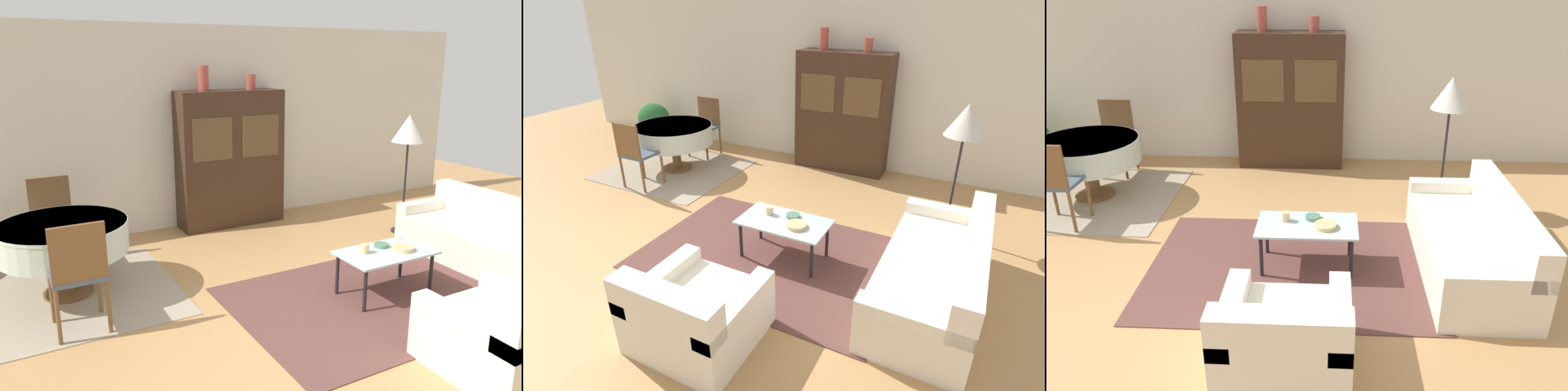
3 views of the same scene
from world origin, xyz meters
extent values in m
plane|color=tan|center=(0.00, 0.00, 0.00)|extent=(14.00, 14.00, 0.00)
cube|color=beige|center=(0.00, 3.63, 1.35)|extent=(10.00, 0.06, 2.70)
cube|color=brown|center=(1.01, 0.57, 0.01)|extent=(2.75, 1.93, 0.01)
cube|color=gray|center=(-1.60, 2.02, 0.01)|extent=(2.04, 1.91, 0.01)
cube|color=silver|center=(2.66, 0.63, 0.21)|extent=(0.85, 1.99, 0.41)
cube|color=silver|center=(2.99, 0.63, 0.58)|extent=(0.20, 1.99, 0.34)
cube|color=silver|center=(2.66, -0.28, 0.47)|extent=(0.85, 0.16, 0.12)
cube|color=silver|center=(2.66, 1.54, 0.47)|extent=(0.85, 0.16, 0.12)
cube|color=silver|center=(1.07, -0.74, 0.20)|extent=(0.93, 0.90, 0.41)
cube|color=silver|center=(1.07, -1.10, 0.57)|extent=(0.93, 0.20, 0.32)
cube|color=silver|center=(0.68, -0.74, 0.47)|extent=(0.16, 0.90, 0.12)
cube|color=silver|center=(1.45, -0.74, 0.47)|extent=(0.16, 0.90, 0.12)
cylinder|color=black|center=(0.74, 0.40, 0.22)|extent=(0.04, 0.04, 0.42)
cylinder|color=black|center=(1.57, 0.40, 0.22)|extent=(0.04, 0.04, 0.42)
cylinder|color=black|center=(0.74, 0.82, 0.22)|extent=(0.04, 0.04, 0.42)
cylinder|color=black|center=(1.57, 0.82, 0.22)|extent=(0.04, 0.04, 0.42)
cube|color=silver|center=(1.16, 0.61, 0.44)|extent=(0.95, 0.54, 0.02)
cube|color=#382316|center=(0.79, 3.36, 0.93)|extent=(1.47, 0.43, 1.86)
cube|color=brown|center=(0.43, 3.14, 1.25)|extent=(0.56, 0.01, 0.56)
cube|color=brown|center=(1.14, 3.14, 1.25)|extent=(0.56, 0.01, 0.56)
cylinder|color=brown|center=(-1.60, 2.09, 0.03)|extent=(0.48, 0.48, 0.03)
cylinder|color=brown|center=(-1.60, 2.09, 0.23)|extent=(0.14, 0.14, 0.44)
cylinder|color=beige|center=(-1.60, 2.09, 0.60)|extent=(1.22, 1.22, 0.30)
cylinder|color=beige|center=(-1.60, 2.09, 0.73)|extent=(1.23, 1.23, 0.03)
cylinder|color=brown|center=(-1.80, 1.54, 0.25)|extent=(0.04, 0.04, 0.48)
cylinder|color=brown|center=(-1.39, 1.54, 0.25)|extent=(0.04, 0.04, 0.48)
cylinder|color=brown|center=(-1.39, 1.14, 0.25)|extent=(0.04, 0.04, 0.48)
cube|color=#475666|center=(-1.60, 1.34, 0.51)|extent=(0.44, 0.44, 0.04)
cylinder|color=brown|center=(-1.39, 2.64, 0.25)|extent=(0.04, 0.04, 0.48)
cylinder|color=brown|center=(-1.80, 2.64, 0.25)|extent=(0.04, 0.04, 0.48)
cylinder|color=brown|center=(-1.39, 3.04, 0.25)|extent=(0.04, 0.04, 0.48)
cylinder|color=brown|center=(-1.80, 3.04, 0.25)|extent=(0.04, 0.04, 0.48)
cube|color=#475666|center=(-1.60, 2.84, 0.51)|extent=(0.44, 0.44, 0.04)
cube|color=brown|center=(-1.60, 3.04, 0.77)|extent=(0.44, 0.04, 0.47)
cylinder|color=black|center=(2.66, 1.94, 0.01)|extent=(0.28, 0.28, 0.02)
cylinder|color=black|center=(2.66, 1.94, 0.64)|extent=(0.03, 0.03, 1.22)
cone|color=beige|center=(2.66, 1.94, 1.40)|extent=(0.43, 0.43, 0.35)
cylinder|color=tan|center=(0.95, 0.67, 0.50)|extent=(0.08, 0.08, 0.09)
cylinder|color=tan|center=(1.33, 0.55, 0.47)|extent=(0.21, 0.21, 0.04)
cylinder|color=#4C7A60|center=(1.20, 0.73, 0.47)|extent=(0.15, 0.15, 0.03)
cylinder|color=#9E4238|center=(0.42, 3.36, 2.02)|extent=(0.13, 0.13, 0.32)
cylinder|color=#9E4238|center=(1.11, 3.36, 1.96)|extent=(0.13, 0.13, 0.20)
camera|label=1|loc=(-2.12, -2.88, 2.27)|focal=35.00mm
camera|label=2|loc=(2.86, -2.71, 2.56)|focal=28.00mm
camera|label=3|loc=(1.37, -3.60, 2.68)|focal=35.00mm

